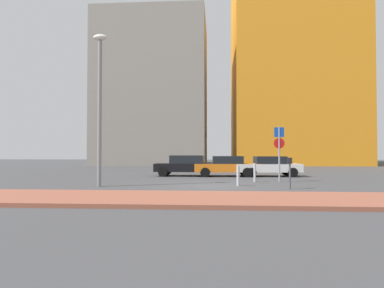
# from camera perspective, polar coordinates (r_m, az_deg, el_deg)

# --- Properties ---
(ground_plane) EXTENTS (120.00, 120.00, 0.00)m
(ground_plane) POSITION_cam_1_polar(r_m,az_deg,el_deg) (17.19, 2.97, -6.99)
(ground_plane) COLOR #424244
(sidewalk_brick) EXTENTS (40.00, 3.67, 0.14)m
(sidewalk_brick) POSITION_cam_1_polar(r_m,az_deg,el_deg) (11.87, 2.49, -9.18)
(sidewalk_brick) COLOR #93513D
(sidewalk_brick) RESTS_ON ground
(parked_car_black) EXTENTS (4.27, 2.00, 1.46)m
(parked_car_black) POSITION_cam_1_polar(r_m,az_deg,el_deg) (24.03, -1.05, -3.56)
(parked_car_black) COLOR black
(parked_car_black) RESTS_ON ground
(parked_car_orange) EXTENTS (4.64, 2.22, 1.41)m
(parked_car_orange) POSITION_cam_1_polar(r_m,az_deg,el_deg) (23.96, 5.94, -3.65)
(parked_car_orange) COLOR orange
(parked_car_orange) RESTS_ON ground
(parked_car_white) EXTENTS (4.59, 2.14, 1.39)m
(parked_car_white) POSITION_cam_1_polar(r_m,az_deg,el_deg) (24.26, 12.62, -3.61)
(parked_car_white) COLOR white
(parked_car_white) RESTS_ON ground
(parking_sign_post) EXTENTS (0.60, 0.10, 3.12)m
(parking_sign_post) POSITION_cam_1_polar(r_m,az_deg,el_deg) (19.79, 14.40, -0.52)
(parking_sign_post) COLOR gray
(parking_sign_post) RESTS_ON ground
(parking_meter) EXTENTS (0.18, 0.14, 1.43)m
(parking_meter) POSITION_cam_1_polar(r_m,az_deg,el_deg) (16.17, 16.08, -4.00)
(parking_meter) COLOR #4C4C51
(parking_meter) RESTS_ON ground
(street_lamp) EXTENTS (0.70, 0.36, 7.52)m
(street_lamp) POSITION_cam_1_polar(r_m,az_deg,el_deg) (17.50, -15.20, 7.56)
(street_lamp) COLOR gray
(street_lamp) RESTS_ON ground
(traffic_bollard_near) EXTENTS (0.14, 0.14, 1.06)m
(traffic_bollard_near) POSITION_cam_1_polar(r_m,az_deg,el_deg) (19.60, 10.46, -4.73)
(traffic_bollard_near) COLOR #B7B7BC
(traffic_bollard_near) RESTS_ON ground
(traffic_bollard_mid) EXTENTS (0.15, 0.15, 0.99)m
(traffic_bollard_mid) POSITION_cam_1_polar(r_m,az_deg,el_deg) (17.19, 7.74, -5.33)
(traffic_bollard_mid) COLOR #B7B7BC
(traffic_bollard_mid) RESTS_ON ground
(building_colorful_midrise) EXTENTS (16.44, 14.95, 26.33)m
(building_colorful_midrise) POSITION_cam_1_polar(r_m,az_deg,el_deg) (51.39, 16.34, 11.58)
(building_colorful_midrise) COLOR orange
(building_colorful_midrise) RESTS_ON ground
(building_under_construction) EXTENTS (14.22, 11.83, 19.84)m
(building_under_construction) POSITION_cam_1_polar(r_m,az_deg,el_deg) (47.51, -6.39, 8.61)
(building_under_construction) COLOR gray
(building_under_construction) RESTS_ON ground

